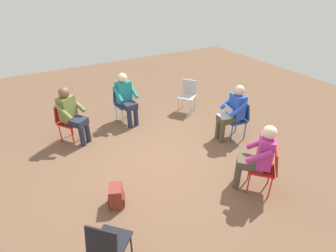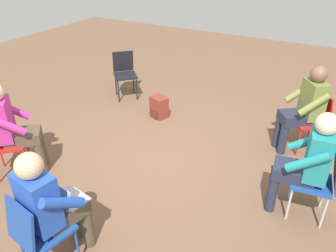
# 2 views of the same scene
# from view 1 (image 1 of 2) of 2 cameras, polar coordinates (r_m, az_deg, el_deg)

# --- Properties ---
(ground_plane) EXTENTS (14.00, 14.00, 0.00)m
(ground_plane) POSITION_cam_1_polar(r_m,az_deg,el_deg) (5.23, -1.74, -7.59)
(ground_plane) COLOR brown
(chair_southeast) EXTENTS (0.58, 0.59, 0.85)m
(chair_southeast) POSITION_cam_1_polar(r_m,az_deg,el_deg) (4.59, 20.74, -8.22)
(chair_southeast) COLOR red
(chair_southeast) RESTS_ON ground
(chair_southwest) EXTENTS (0.58, 0.58, 0.85)m
(chair_southwest) POSITION_cam_1_polar(r_m,az_deg,el_deg) (3.40, -12.98, -23.74)
(chair_southwest) COLOR black
(chair_southwest) RESTS_ON ground
(chair_northeast) EXTENTS (0.58, 0.58, 0.85)m
(chair_northeast) POSITION_cam_1_polar(r_m,az_deg,el_deg) (6.93, 4.34, 7.06)
(chair_northeast) COLOR #B7B7BC
(chair_northeast) RESTS_ON ground
(chair_northwest) EXTENTS (0.57, 0.58, 0.85)m
(chair_northwest) POSITION_cam_1_polar(r_m,az_deg,el_deg) (6.04, -21.12, 1.36)
(chair_northwest) COLOR red
(chair_northwest) RESTS_ON ground
(chair_east) EXTENTS (0.49, 0.46, 0.85)m
(chair_east) POSITION_cam_1_polar(r_m,az_deg,el_deg) (5.93, 15.08, 1.91)
(chair_east) COLOR #1E4799
(chair_east) RESTS_ON ground
(chair_north) EXTENTS (0.45, 0.48, 0.85)m
(chair_north) POSITION_cam_1_polar(r_m,az_deg,el_deg) (6.54, -9.74, 5.26)
(chair_north) COLOR #1E4799
(chair_north) RESTS_ON ground
(person_with_laptop) EXTENTS (0.57, 0.55, 1.24)m
(person_with_laptop) POSITION_cam_1_polar(r_m,az_deg,el_deg) (5.76, 13.94, 3.37)
(person_with_laptop) COLOR #4C4233
(person_with_laptop) RESTS_ON ground
(person_in_teal) EXTENTS (0.53, 0.55, 1.24)m
(person_in_teal) POSITION_cam_1_polar(r_m,az_deg,el_deg) (6.32, -9.17, 6.39)
(person_in_teal) COLOR #23283D
(person_in_teal) RESTS_ON ground
(person_in_olive) EXTENTS (0.63, 0.63, 1.24)m
(person_in_olive) POSITION_cam_1_polar(r_m,az_deg,el_deg) (5.84, -20.30, 2.75)
(person_in_olive) COLOR #23283D
(person_in_olive) RESTS_ON ground
(person_in_magenta) EXTENTS (0.63, 0.63, 1.24)m
(person_in_magenta) POSITION_cam_1_polar(r_m,az_deg,el_deg) (4.46, 19.08, -5.93)
(person_in_magenta) COLOR #4C4233
(person_in_magenta) RESTS_ON ground
(backpack_near_laptop_user) EXTENTS (0.31, 0.34, 0.36)m
(backpack_near_laptop_user) POSITION_cam_1_polar(r_m,az_deg,el_deg) (4.36, -11.19, -14.89)
(backpack_near_laptop_user) COLOR maroon
(backpack_near_laptop_user) RESTS_ON ground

